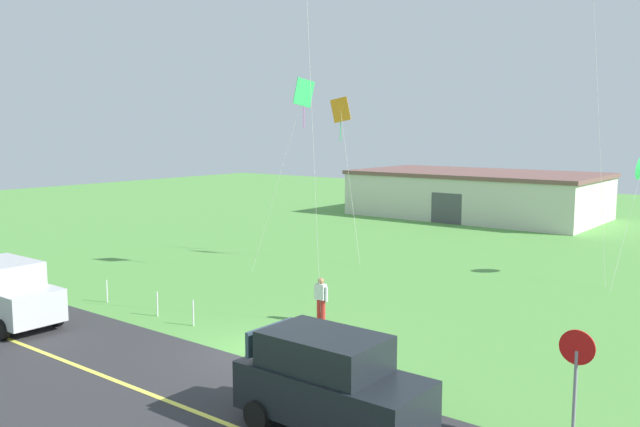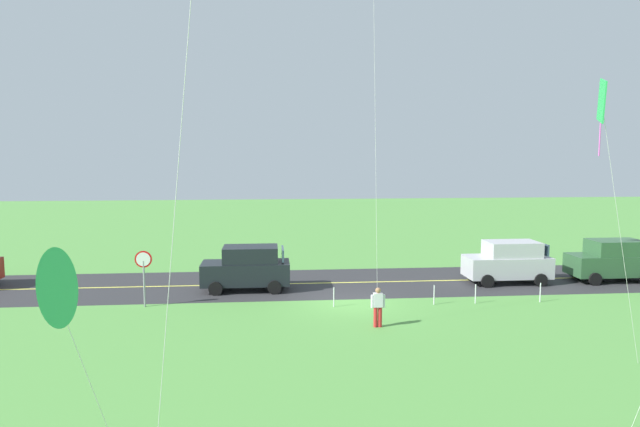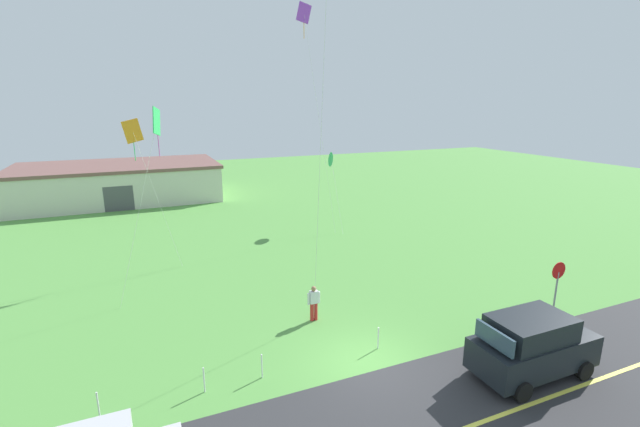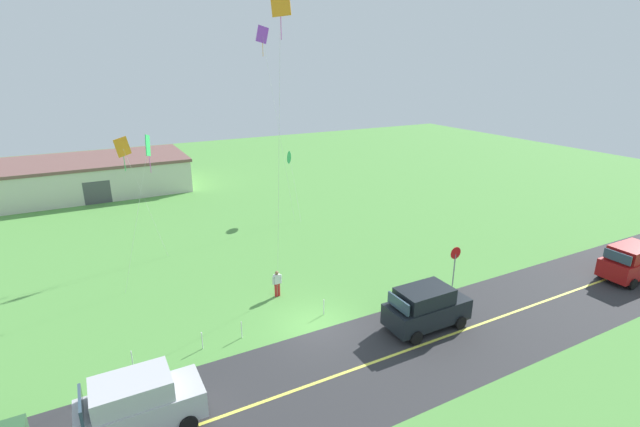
{
  "view_description": "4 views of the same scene",
  "coord_description": "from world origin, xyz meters",
  "px_view_note": "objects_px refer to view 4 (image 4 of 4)",
  "views": [
    {
      "loc": [
        13.47,
        -14.14,
        6.76
      ],
      "look_at": [
        -0.01,
        3.05,
        3.98
      ],
      "focal_mm": 37.29,
      "sensor_mm": 36.0,
      "label": 1
    },
    {
      "loc": [
        3.69,
        25.17,
        6.87
      ],
      "look_at": [
        1.58,
        1.53,
        4.34
      ],
      "focal_mm": 31.41,
      "sensor_mm": 36.0,
      "label": 2
    },
    {
      "loc": [
        -7.12,
        -12.18,
        9.26
      ],
      "look_at": [
        -0.65,
        2.83,
        5.06
      ],
      "focal_mm": 24.39,
      "sensor_mm": 36.0,
      "label": 3
    },
    {
      "loc": [
        -9.45,
        -18.21,
        12.99
      ],
      "look_at": [
        1.67,
        2.63,
        5.07
      ],
      "focal_mm": 25.47,
      "sensor_mm": 36.0,
      "label": 4
    }
  ],
  "objects_px": {
    "kite_yellow_high": "(123,149)",
    "stop_sign": "(455,259)",
    "car_suv_foreground": "(426,307)",
    "person_adult_near": "(277,283)",
    "kite_red_low": "(280,12)",
    "kite_green_far": "(148,148)",
    "warehouse_distant": "(94,175)",
    "car_parked_west_near": "(139,403)",
    "kite_blue_mid": "(263,40)",
    "car_parked_east_far": "(632,261)",
    "kite_pink_drift": "(290,158)"
  },
  "relations": [
    {
      "from": "kite_yellow_high",
      "to": "stop_sign",
      "type": "bearing_deg",
      "value": -40.05
    },
    {
      "from": "car_suv_foreground",
      "to": "person_adult_near",
      "type": "bearing_deg",
      "value": 129.43
    },
    {
      "from": "kite_red_low",
      "to": "kite_green_far",
      "type": "height_order",
      "value": "kite_red_low"
    },
    {
      "from": "kite_yellow_high",
      "to": "warehouse_distant",
      "type": "bearing_deg",
      "value": 94.62
    },
    {
      "from": "car_parked_west_near",
      "to": "kite_yellow_high",
      "type": "bearing_deg",
      "value": 83.34
    },
    {
      "from": "kite_yellow_high",
      "to": "warehouse_distant",
      "type": "height_order",
      "value": "kite_yellow_high"
    },
    {
      "from": "person_adult_near",
      "to": "kite_red_low",
      "type": "xyz_separation_m",
      "value": [
        0.12,
        -1.19,
        14.29
      ]
    },
    {
      "from": "person_adult_near",
      "to": "kite_blue_mid",
      "type": "bearing_deg",
      "value": 45.45
    },
    {
      "from": "car_parked_east_far",
      "to": "kite_blue_mid",
      "type": "height_order",
      "value": "kite_blue_mid"
    },
    {
      "from": "car_parked_west_near",
      "to": "kite_blue_mid",
      "type": "relative_size",
      "value": 0.28
    },
    {
      "from": "kite_blue_mid",
      "to": "kite_pink_drift",
      "type": "distance_m",
      "value": 9.86
    },
    {
      "from": "car_parked_west_near",
      "to": "stop_sign",
      "type": "distance_m",
      "value": 18.6
    },
    {
      "from": "stop_sign",
      "to": "kite_yellow_high",
      "type": "relative_size",
      "value": 0.3
    },
    {
      "from": "person_adult_near",
      "to": "kite_pink_drift",
      "type": "distance_m",
      "value": 16.03
    },
    {
      "from": "stop_sign",
      "to": "kite_yellow_high",
      "type": "xyz_separation_m",
      "value": [
        -16.36,
        13.75,
        5.8
      ]
    },
    {
      "from": "kite_yellow_high",
      "to": "car_suv_foreground",
      "type": "bearing_deg",
      "value": -54.25
    },
    {
      "from": "person_adult_near",
      "to": "warehouse_distant",
      "type": "xyz_separation_m",
      "value": [
        -8.06,
        29.91,
        0.89
      ]
    },
    {
      "from": "car_parked_west_near",
      "to": "kite_green_far",
      "type": "bearing_deg",
      "value": 76.84
    },
    {
      "from": "kite_red_low",
      "to": "warehouse_distant",
      "type": "relative_size",
      "value": 0.88
    },
    {
      "from": "kite_green_far",
      "to": "stop_sign",
      "type": "bearing_deg",
      "value": -31.78
    },
    {
      "from": "car_suv_foreground",
      "to": "kite_pink_drift",
      "type": "distance_m",
      "value": 20.75
    },
    {
      "from": "car_suv_foreground",
      "to": "person_adult_near",
      "type": "distance_m",
      "value": 8.53
    },
    {
      "from": "person_adult_near",
      "to": "kite_blue_mid",
      "type": "relative_size",
      "value": 0.1
    },
    {
      "from": "kite_green_far",
      "to": "kite_pink_drift",
      "type": "height_order",
      "value": "kite_green_far"
    },
    {
      "from": "stop_sign",
      "to": "kite_blue_mid",
      "type": "distance_m",
      "value": 21.75
    },
    {
      "from": "kite_pink_drift",
      "to": "warehouse_distant",
      "type": "bearing_deg",
      "value": 133.23
    },
    {
      "from": "kite_blue_mid",
      "to": "kite_yellow_high",
      "type": "relative_size",
      "value": 1.86
    },
    {
      "from": "stop_sign",
      "to": "kite_red_low",
      "type": "xyz_separation_m",
      "value": [
        -9.79,
        2.68,
        13.36
      ]
    },
    {
      "from": "kite_pink_drift",
      "to": "car_suv_foreground",
      "type": "bearing_deg",
      "value": -94.89
    },
    {
      "from": "kite_blue_mid",
      "to": "warehouse_distant",
      "type": "distance_m",
      "value": 24.83
    },
    {
      "from": "car_parked_west_near",
      "to": "kite_red_low",
      "type": "bearing_deg",
      "value": 34.13
    },
    {
      "from": "car_parked_east_far",
      "to": "kite_blue_mid",
      "type": "relative_size",
      "value": 0.28
    },
    {
      "from": "car_parked_west_near",
      "to": "warehouse_distant",
      "type": "relative_size",
      "value": 0.24
    },
    {
      "from": "car_suv_foreground",
      "to": "kite_red_low",
      "type": "bearing_deg",
      "value": 134.44
    },
    {
      "from": "car_suv_foreground",
      "to": "kite_green_far",
      "type": "height_order",
      "value": "kite_green_far"
    },
    {
      "from": "kite_green_far",
      "to": "kite_blue_mid",
      "type": "bearing_deg",
      "value": 35.51
    },
    {
      "from": "person_adult_near",
      "to": "kite_yellow_high",
      "type": "xyz_separation_m",
      "value": [
        -6.44,
        9.88,
        6.74
      ]
    },
    {
      "from": "kite_red_low",
      "to": "kite_pink_drift",
      "type": "xyz_separation_m",
      "value": [
        7.03,
        14.91,
        -10.1
      ]
    },
    {
      "from": "person_adult_near",
      "to": "car_parked_east_far",
      "type": "bearing_deg",
      "value": -46.44
    },
    {
      "from": "car_suv_foreground",
      "to": "warehouse_distant",
      "type": "bearing_deg",
      "value": 110.27
    },
    {
      "from": "car_parked_west_near",
      "to": "kite_red_low",
      "type": "distance_m",
      "value": 17.39
    },
    {
      "from": "person_adult_near",
      "to": "kite_green_far",
      "type": "bearing_deg",
      "value": 109.63
    },
    {
      "from": "car_parked_east_far",
      "to": "kite_red_low",
      "type": "bearing_deg",
      "value": 160.7
    },
    {
      "from": "kite_red_low",
      "to": "kite_yellow_high",
      "type": "xyz_separation_m",
      "value": [
        -6.56,
        11.07,
        -7.55
      ]
    },
    {
      "from": "kite_blue_mid",
      "to": "warehouse_distant",
      "type": "xyz_separation_m",
      "value": [
        -12.83,
        16.95,
        -12.84
      ]
    },
    {
      "from": "stop_sign",
      "to": "kite_pink_drift",
      "type": "bearing_deg",
      "value": 98.92
    },
    {
      "from": "car_parked_west_near",
      "to": "kite_red_low",
      "type": "height_order",
      "value": "kite_red_low"
    },
    {
      "from": "warehouse_distant",
      "to": "person_adult_near",
      "type": "bearing_deg",
      "value": -74.92
    },
    {
      "from": "kite_red_low",
      "to": "person_adult_near",
      "type": "bearing_deg",
      "value": 95.81
    },
    {
      "from": "stop_sign",
      "to": "kite_green_far",
      "type": "distance_m",
      "value": 19.2
    }
  ]
}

